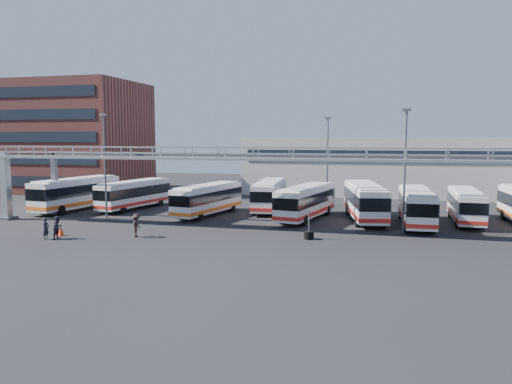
% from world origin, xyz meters
% --- Properties ---
extents(ground, '(140.00, 140.00, 0.00)m').
position_xyz_m(ground, '(0.00, 0.00, 0.00)').
color(ground, black).
rests_on(ground, ground).
extents(gantry, '(51.40, 5.15, 7.10)m').
position_xyz_m(gantry, '(0.00, 5.87, 5.51)').
color(gantry, gray).
rests_on(gantry, ground).
extents(apartment_building, '(18.00, 15.00, 16.00)m').
position_xyz_m(apartment_building, '(-34.00, 30.00, 8.00)').
color(apartment_building, brown).
rests_on(apartment_building, ground).
extents(warehouse, '(42.00, 14.00, 8.00)m').
position_xyz_m(warehouse, '(12.00, 38.00, 4.00)').
color(warehouse, '#9E9E99').
rests_on(warehouse, ground).
extents(light_pole_left, '(0.70, 0.35, 10.21)m').
position_xyz_m(light_pole_left, '(-16.00, 8.00, 5.73)').
color(light_pole_left, '#4C4F54').
rests_on(light_pole_left, ground).
extents(light_pole_mid, '(0.70, 0.35, 10.21)m').
position_xyz_m(light_pole_mid, '(12.00, 7.00, 5.73)').
color(light_pole_mid, '#4C4F54').
rests_on(light_pole_mid, ground).
extents(light_pole_back, '(0.70, 0.35, 10.21)m').
position_xyz_m(light_pole_back, '(4.00, 22.00, 5.73)').
color(light_pole_back, '#4C4F54').
rests_on(light_pole_back, ground).
extents(bus_0, '(4.09, 11.82, 3.52)m').
position_xyz_m(bus_0, '(-22.19, 12.21, 1.95)').
color(bus_0, silver).
rests_on(bus_0, ground).
extents(bus_1, '(4.18, 10.68, 3.16)m').
position_xyz_m(bus_1, '(-16.46, 14.50, 1.75)').
color(bus_1, silver).
rests_on(bus_1, ground).
extents(bus_3, '(4.29, 10.69, 3.16)m').
position_xyz_m(bus_3, '(-6.95, 12.23, 1.75)').
color(bus_3, silver).
rests_on(bus_3, ground).
extents(bus_4, '(3.41, 10.86, 3.24)m').
position_xyz_m(bus_4, '(-1.66, 17.14, 1.79)').
color(bus_4, silver).
rests_on(bus_4, ground).
extents(bus_5, '(4.48, 11.05, 3.27)m').
position_xyz_m(bus_5, '(3.12, 12.20, 1.81)').
color(bus_5, silver).
rests_on(bus_5, ground).
extents(bus_6, '(4.80, 11.82, 3.50)m').
position_xyz_m(bus_6, '(8.64, 13.11, 1.94)').
color(bus_6, silver).
rests_on(bus_6, ground).
extents(bus_7, '(2.92, 10.91, 3.29)m').
position_xyz_m(bus_7, '(13.24, 11.38, 1.82)').
color(bus_7, silver).
rests_on(bus_7, ground).
extents(bus_8, '(2.54, 10.17, 3.07)m').
position_xyz_m(bus_8, '(17.78, 14.18, 1.70)').
color(bus_8, silver).
rests_on(bus_8, ground).
extents(pedestrian_a, '(0.42, 0.63, 1.72)m').
position_xyz_m(pedestrian_a, '(-14.92, -2.45, 0.86)').
color(pedestrian_a, black).
rests_on(pedestrian_a, ground).
extents(pedestrian_b, '(0.69, 0.88, 1.79)m').
position_xyz_m(pedestrian_b, '(-14.19, -1.98, 0.90)').
color(pedestrian_b, '#26222F').
rests_on(pedestrian_b, ground).
extents(pedestrian_c, '(0.88, 1.30, 1.86)m').
position_xyz_m(pedestrian_c, '(-8.58, 0.19, 0.93)').
color(pedestrian_c, '#322221').
rests_on(pedestrian_c, ground).
extents(cone_left, '(0.48, 0.48, 0.67)m').
position_xyz_m(cone_left, '(-15.14, -0.76, 0.34)').
color(cone_left, '#F13C0D').
rests_on(cone_left, ground).
extents(cone_right, '(0.54, 0.54, 0.77)m').
position_xyz_m(cone_right, '(-14.75, -0.86, 0.38)').
color(cone_right, '#F13C0D').
rests_on(cone_right, ground).
extents(tire_stack, '(0.78, 0.78, 2.23)m').
position_xyz_m(tire_stack, '(4.83, 2.84, 0.38)').
color(tire_stack, black).
rests_on(tire_stack, ground).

